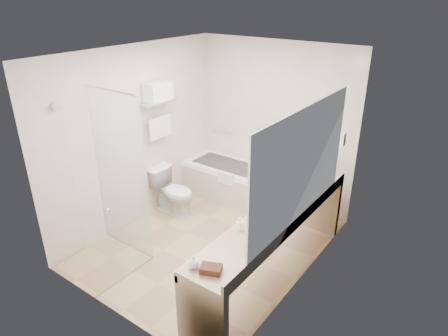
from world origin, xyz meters
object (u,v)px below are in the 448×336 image
Objects in this scene: bathtub at (233,182)px; toilet at (174,192)px; vanity_counter at (274,233)px; amenity_basket at (211,269)px; water_bottle_left at (296,198)px.

bathtub is 1.03m from toilet.
bathtub is 2.09m from vanity_counter.
amenity_basket reaches higher than toilet.
water_bottle_left is (1.58, -1.01, 0.66)m from bathtub.
toilet is at bearing -116.08° from bathtub.
vanity_counter is 1.19m from amenity_basket.
amenity_basket is at bearing -128.52° from toilet.
toilet is (-0.45, -0.92, 0.07)m from bathtub.
amenity_basket is (1.52, -2.55, 0.61)m from bathtub.
water_bottle_left is (0.06, 0.38, 0.29)m from vanity_counter.
toilet is at bearing 177.56° from water_bottle_left.
vanity_counter is 14.15× the size of amenity_basket.
water_bottle_left is at bearing -32.48° from bathtub.
vanity_counter is 0.49m from water_bottle_left.
bathtub is 2.28× the size of toilet.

